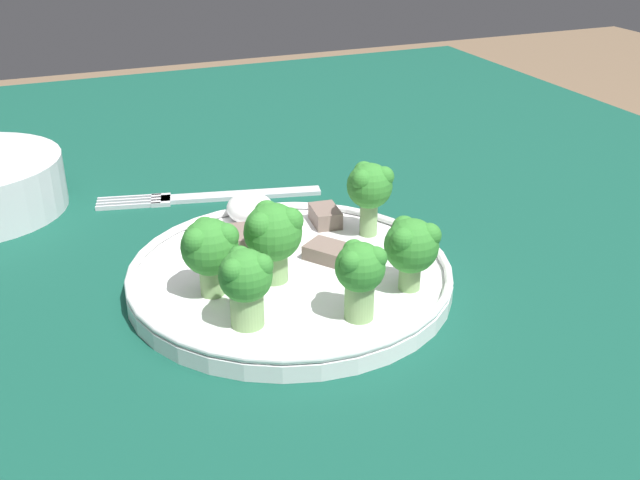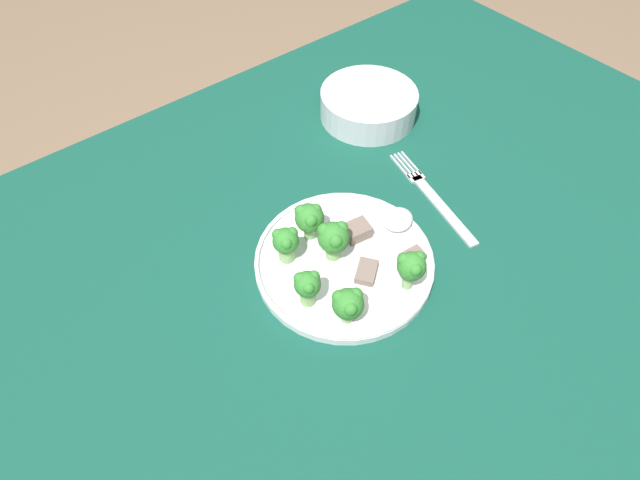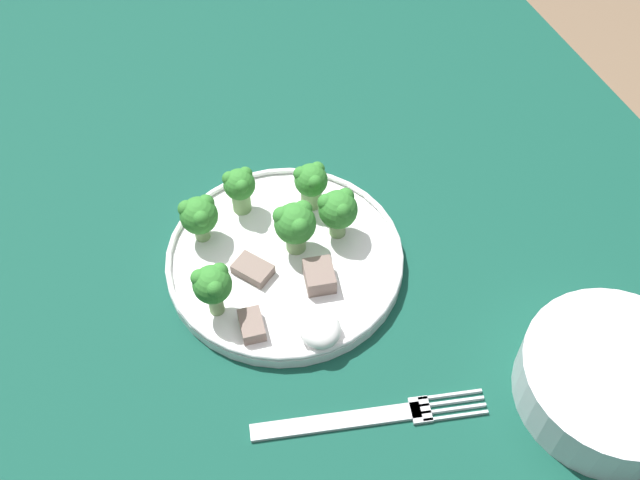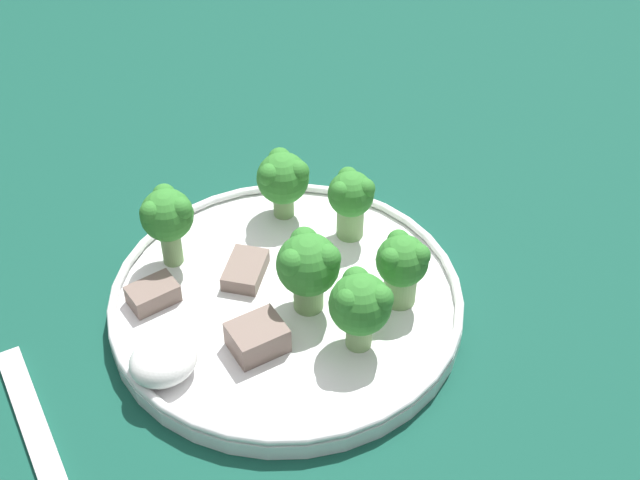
% 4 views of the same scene
% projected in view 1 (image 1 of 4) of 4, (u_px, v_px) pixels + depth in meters
% --- Properties ---
extents(table, '(1.39, 1.01, 0.75)m').
position_uv_depth(table, '(348.00, 371.00, 0.60)').
color(table, '#114738').
rests_on(table, ground_plane).
extents(dinner_plate, '(0.23, 0.23, 0.02)m').
position_uv_depth(dinner_plate, '(290.00, 275.00, 0.54)').
color(dinner_plate, white).
rests_on(dinner_plate, table).
extents(fork, '(0.06, 0.20, 0.00)m').
position_uv_depth(fork, '(212.00, 197.00, 0.69)').
color(fork, silver).
rests_on(fork, table).
extents(broccoli_floret_near_rim_left, '(0.04, 0.04, 0.05)m').
position_uv_depth(broccoli_floret_near_rim_left, '(411.00, 245.00, 0.50)').
color(broccoli_floret_near_rim_left, '#7FA866').
rests_on(broccoli_floret_near_rim_left, dinner_plate).
extents(broccoli_floret_center_left, '(0.04, 0.04, 0.06)m').
position_uv_depth(broccoli_floret_center_left, '(273.00, 233.00, 0.51)').
color(broccoli_floret_center_left, '#7FA866').
rests_on(broccoli_floret_center_left, dinner_plate).
extents(broccoli_floret_back_left, '(0.03, 0.03, 0.05)m').
position_uv_depth(broccoli_floret_back_left, '(246.00, 280.00, 0.46)').
color(broccoli_floret_back_left, '#7FA866').
rests_on(broccoli_floret_back_left, dinner_plate).
extents(broccoli_floret_front_left, '(0.03, 0.03, 0.05)m').
position_uv_depth(broccoli_floret_front_left, '(360.00, 271.00, 0.47)').
color(broccoli_floret_front_left, '#7FA866').
rests_on(broccoli_floret_front_left, dinner_plate).
extents(broccoli_floret_center_back, '(0.04, 0.04, 0.06)m').
position_uv_depth(broccoli_floret_center_back, '(370.00, 187.00, 0.58)').
color(broccoli_floret_center_back, '#7FA866').
rests_on(broccoli_floret_center_back, dinner_plate).
extents(broccoli_floret_mid_cluster, '(0.04, 0.04, 0.06)m').
position_uv_depth(broccoli_floret_mid_cluster, '(210.00, 247.00, 0.50)').
color(broccoli_floret_mid_cluster, '#7FA866').
rests_on(broccoli_floret_mid_cluster, dinner_plate).
extents(meat_slice_front_slice, '(0.04, 0.04, 0.01)m').
position_uv_depth(meat_slice_front_slice, '(331.00, 253.00, 0.56)').
color(meat_slice_front_slice, '#756056').
rests_on(meat_slice_front_slice, dinner_plate).
extents(meat_slice_middle_slice, '(0.04, 0.03, 0.02)m').
position_uv_depth(meat_slice_middle_slice, '(245.00, 242.00, 0.56)').
color(meat_slice_middle_slice, '#756056').
rests_on(meat_slice_middle_slice, dinner_plate).
extents(meat_slice_rear_slice, '(0.03, 0.02, 0.01)m').
position_uv_depth(meat_slice_rear_slice, '(325.00, 216.00, 0.61)').
color(meat_slice_rear_slice, '#756056').
rests_on(meat_slice_rear_slice, dinner_plate).
extents(sauce_dollop, '(0.04, 0.04, 0.02)m').
position_uv_depth(sauce_dollop, '(250.00, 208.00, 0.61)').
color(sauce_dollop, white).
rests_on(sauce_dollop, dinner_plate).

